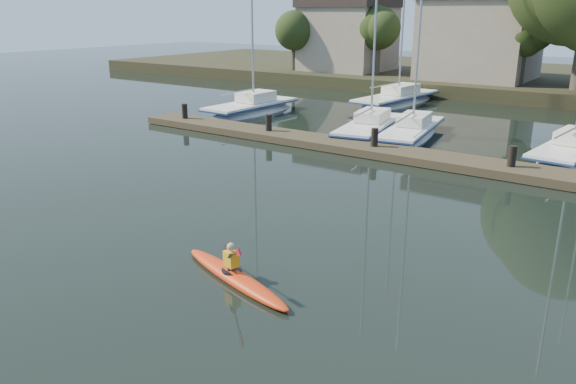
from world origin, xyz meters
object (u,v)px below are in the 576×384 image
Objects in this scene: sailboat_3 at (569,162)px; sailboat_2 at (411,141)px; dock at (437,159)px; sailboat_1 at (369,137)px; sailboat_5 at (396,107)px; sailboat_0 at (252,117)px; kayak at (234,275)px.

sailboat_2 is at bearing -173.28° from sailboat_3.
sailboat_1 is at bearing 143.24° from dock.
sailboat_5 reaches higher than sailboat_3.
sailboat_0 is 0.80× the size of sailboat_5.
kayak is 13.29m from dock.
sailboat_3 is (9.72, 0.49, -0.01)m from sailboat_1.
kayak reaches higher than dock.
sailboat_2 is at bearing -0.13° from sailboat_1.
kayak is 0.25× the size of sailboat_5.
sailboat_2 is (-3.07, 4.34, -0.38)m from dock.
sailboat_3 is at bearing 92.07° from kayak.
sailboat_0 is at bearing 160.29° from dock.
sailboat_0 is at bearing -119.51° from sailboat_5.
kayak is 28.25m from sailboat_5.
sailboat_5 is (-8.26, 13.72, -0.41)m from dock.
sailboat_2 reaches higher than sailboat_0.
sailboat_5 reaches higher than dock.
sailboat_2 is at bearing 116.05° from kayak.
sailboat_2 is 0.86× the size of sailboat_5.
sailboat_5 is (-2.99, 9.79, -0.02)m from sailboat_1.
sailboat_5 reaches higher than kayak.
sailboat_5 reaches higher than sailboat_2.
dock is at bearing 106.20° from kayak.
sailboat_5 is (6.00, 8.61, 0.01)m from sailboat_0.
sailboat_0 is at bearing 161.98° from sailboat_1.
sailboat_5 is (-12.70, 9.30, -0.02)m from sailboat_3.
sailboat_5 is at bearing 109.79° from sailboat_2.
sailboat_2 reaches higher than sailboat_3.
sailboat_2 is (11.18, -0.77, 0.04)m from sailboat_0.
kayak is at bearing -83.52° from sailboat_1.
sailboat_3 is at bearing 44.84° from dock.
sailboat_2 reaches higher than dock.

